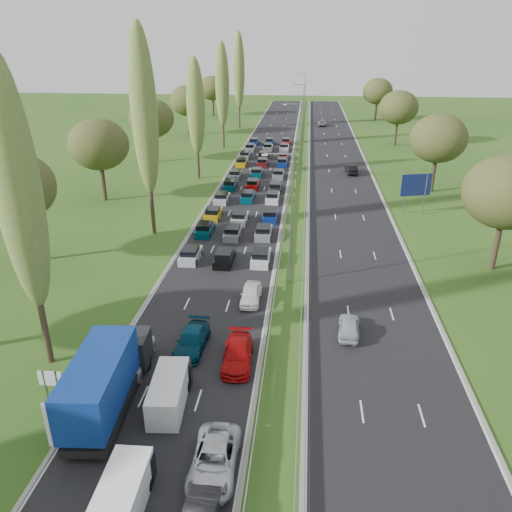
% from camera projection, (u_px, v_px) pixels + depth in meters
% --- Properties ---
extents(ground, '(260.00, 260.00, 0.00)m').
position_uv_depth(ground, '(299.00, 179.00, 79.65)').
color(ground, '#294D18').
rests_on(ground, ground).
extents(near_carriageway, '(10.50, 215.00, 0.04)m').
position_uv_depth(near_carriageway, '(258.00, 174.00, 82.56)').
color(near_carriageway, black).
rests_on(near_carriageway, ground).
extents(far_carriageway, '(10.50, 215.00, 0.04)m').
position_uv_depth(far_carriageway, '(341.00, 176.00, 81.31)').
color(far_carriageway, black).
rests_on(far_carriageway, ground).
extents(central_reservation, '(2.36, 215.00, 0.32)m').
position_uv_depth(central_reservation, '(299.00, 172.00, 81.71)').
color(central_reservation, gray).
rests_on(central_reservation, ground).
extents(lamp_columns, '(0.18, 140.18, 12.00)m').
position_uv_depth(lamp_columns, '(300.00, 144.00, 75.43)').
color(lamp_columns, gray).
rests_on(lamp_columns, ground).
extents(poplar_row, '(2.80, 127.80, 22.44)m').
position_uv_depth(poplar_row, '(178.00, 107.00, 65.40)').
color(poplar_row, '#2D2116').
rests_on(poplar_row, ground).
extents(woodland_left, '(8.00, 166.00, 11.10)m').
position_uv_depth(woodland_left, '(88.00, 150.00, 63.19)').
color(woodland_left, '#2D2116').
rests_on(woodland_left, ground).
extents(woodland_right, '(8.00, 153.00, 11.10)m').
position_uv_depth(woodland_right, '(454.00, 151.00, 62.62)').
color(woodland_right, '#2D2116').
rests_on(woodland_right, ground).
extents(traffic_queue_fill, '(9.08, 65.96, 0.80)m').
position_uv_depth(traffic_queue_fill, '(255.00, 179.00, 77.83)').
color(traffic_queue_fill, '#B2B7BC').
rests_on(traffic_queue_fill, ground).
extents(near_car_2, '(2.74, 5.61, 1.54)m').
position_uv_depth(near_car_2, '(128.00, 359.00, 33.56)').
color(near_car_2, silver).
rests_on(near_car_2, near_carriageway).
extents(near_car_7, '(2.14, 4.87, 1.39)m').
position_uv_depth(near_car_7, '(192.00, 340.00, 35.72)').
color(near_car_7, '#042E44').
rests_on(near_car_7, near_carriageway).
extents(near_car_10, '(2.39, 5.09, 1.41)m').
position_uv_depth(near_car_10, '(214.00, 460.00, 25.57)').
color(near_car_10, '#9DA0A6').
rests_on(near_car_10, near_carriageway).
extents(near_car_11, '(2.22, 4.98, 1.42)m').
position_uv_depth(near_car_11, '(238.00, 354.00, 34.15)').
color(near_car_11, '#AB0A0B').
rests_on(near_car_11, near_carriageway).
extents(near_car_12, '(1.66, 4.08, 1.39)m').
position_uv_depth(near_car_12, '(251.00, 294.00, 42.23)').
color(near_car_12, white).
rests_on(near_car_12, near_carriageway).
extents(far_car_0, '(1.87, 4.01, 1.33)m').
position_uv_depth(far_car_0, '(349.00, 326.00, 37.54)').
color(far_car_0, '#ACB2B6').
rests_on(far_car_0, far_carriageway).
extents(far_car_1, '(1.92, 4.63, 1.49)m').
position_uv_depth(far_car_1, '(351.00, 169.00, 82.71)').
color(far_car_1, black).
rests_on(far_car_1, far_carriageway).
extents(far_car_2, '(2.40, 4.97, 1.36)m').
position_uv_depth(far_car_2, '(322.00, 123.00, 128.71)').
color(far_car_2, gray).
rests_on(far_car_2, far_carriageway).
extents(blue_lorry, '(2.68, 9.66, 4.08)m').
position_uv_depth(blue_lorry, '(106.00, 378.00, 29.51)').
color(blue_lorry, black).
rests_on(blue_lorry, near_carriageway).
extents(white_van_front, '(1.90, 4.85, 1.95)m').
position_uv_depth(white_van_front, '(123.00, 496.00, 23.23)').
color(white_van_front, white).
rests_on(white_van_front, near_carriageway).
extents(white_van_rear, '(1.90, 4.84, 1.94)m').
position_uv_depth(white_van_rear, '(170.00, 390.00, 30.20)').
color(white_van_rear, silver).
rests_on(white_van_rear, near_carriageway).
extents(info_sign, '(1.50, 0.16, 2.10)m').
position_uv_depth(info_sign, '(51.00, 382.00, 30.39)').
color(info_sign, gray).
rests_on(info_sign, ground).
extents(direction_sign, '(3.88, 1.17, 5.20)m').
position_uv_depth(direction_sign, '(416.00, 187.00, 62.43)').
color(direction_sign, gray).
rests_on(direction_sign, ground).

